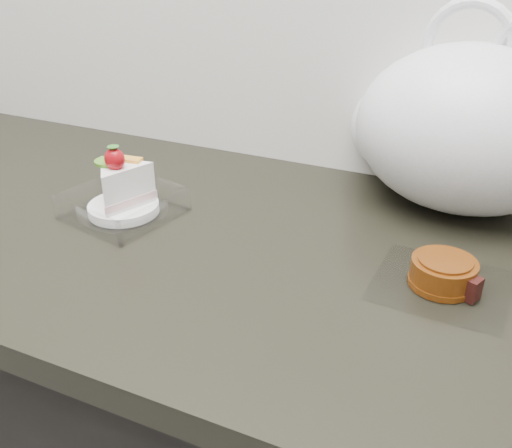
# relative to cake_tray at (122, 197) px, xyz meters

# --- Properties ---
(counter) EXTENTS (2.04, 0.64, 0.90)m
(counter) POSITION_rel_cake_tray_xyz_m (0.17, 0.01, -0.48)
(counter) COLOR black
(counter) RESTS_ON ground
(cake_tray) EXTENTS (0.18, 0.18, 0.12)m
(cake_tray) POSITION_rel_cake_tray_xyz_m (0.00, 0.00, 0.00)
(cake_tray) COLOR white
(cake_tray) RESTS_ON counter
(mooncake_wrap) EXTENTS (0.17, 0.16, 0.04)m
(mooncake_wrap) POSITION_rel_cake_tray_xyz_m (0.48, 0.00, -0.02)
(mooncake_wrap) COLOR white
(mooncake_wrap) RESTS_ON counter
(plastic_bag) EXTENTS (0.43, 0.37, 0.32)m
(plastic_bag) POSITION_rel_cake_tray_xyz_m (0.45, 0.26, 0.09)
(plastic_bag) COLOR white
(plastic_bag) RESTS_ON counter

